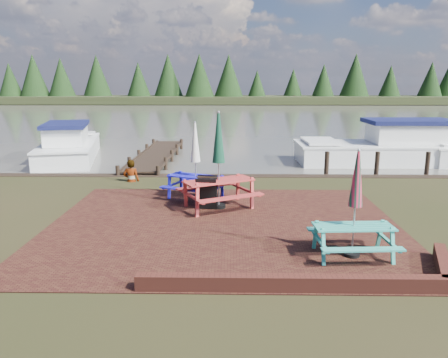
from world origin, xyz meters
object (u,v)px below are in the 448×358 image
jetty (156,155)px  picnic_table_teal (354,221)px  picnic_table_blue (196,172)px  person (130,160)px  boat_jetty (69,147)px  picnic_table_red (219,176)px  chalkboard (207,193)px  boat_near (390,149)px

jetty → picnic_table_teal: bearing=-63.0°
picnic_table_blue → person: bearing=162.0°
jetty → picnic_table_blue: bearing=-71.4°
jetty → boat_jetty: bearing=175.6°
picnic_table_red → picnic_table_blue: bearing=96.5°
picnic_table_blue → picnic_table_red: bearing=-31.6°
picnic_table_red → person: bearing=106.4°
boat_jetty → person: size_ratio=4.61×
chalkboard → jetty: (-2.98, 8.82, -0.38)m
chalkboard → jetty: size_ratio=0.11×
person → picnic_table_red: bearing=130.8°
picnic_table_teal → picnic_table_blue: 5.95m
picnic_table_blue → jetty: picnic_table_blue is taller
chalkboard → boat_jetty: (-7.37, 9.16, -0.08)m
jetty → person: 5.36m
boat_jetty → person: 7.16m
picnic_table_teal → picnic_table_red: 4.62m
picnic_table_teal → boat_jetty: 16.52m
person → boat_near: bearing=-160.1°
chalkboard → person: person is taller
chalkboard → boat_near: boat_near is taller
chalkboard → person: size_ratio=0.59×
picnic_table_blue → chalkboard: 1.32m
picnic_table_blue → boat_near: 11.29m
picnic_table_teal → boat_near: picnic_table_teal is taller
picnic_table_blue → boat_jetty: size_ratio=0.32×
picnic_table_red → chalkboard: (-0.34, -0.10, -0.48)m
picnic_table_teal → picnic_table_red: picnic_table_red is taller
jetty → boat_near: boat_near is taller
chalkboard → boat_near: (8.24, 8.43, -0.01)m
picnic_table_blue → boat_near: size_ratio=0.28×
picnic_table_teal → jetty: size_ratio=0.25×
picnic_table_teal → jetty: (-6.26, 12.29, -0.69)m
chalkboard → picnic_table_blue: bearing=117.7°
picnic_table_blue → boat_near: (8.66, 7.23, -0.36)m
picnic_table_red → boat_near: picnic_table_red is taller
person → chalkboard: bearing=126.8°
picnic_table_teal → boat_jetty: size_ratio=0.30×
person → jetty: bearing=-94.1°
person → boat_jetty: bearing=-56.2°
boat_jetty → jetty: bearing=-17.5°
chalkboard → boat_near: bearing=54.1°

